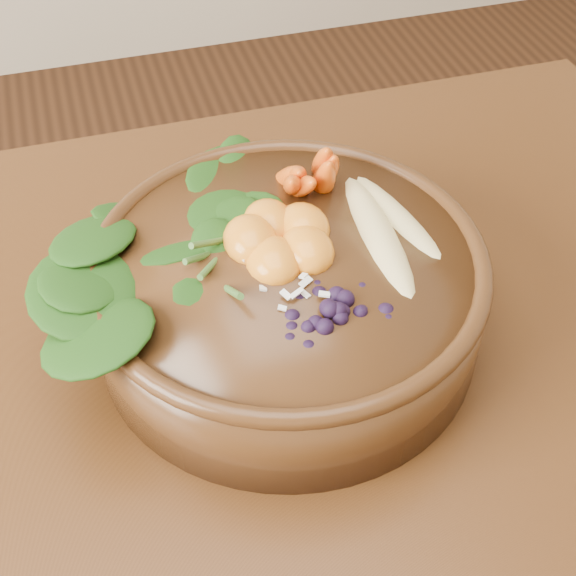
# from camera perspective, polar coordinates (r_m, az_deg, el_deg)

# --- Properties ---
(stoneware_bowl) EXTENTS (0.36, 0.36, 0.09)m
(stoneware_bowl) POSITION_cam_1_polar(r_m,az_deg,el_deg) (0.67, 0.00, -0.60)
(stoneware_bowl) COLOR #472A13
(stoneware_bowl) RESTS_ON dining_table
(kale_heap) EXTENTS (0.23, 0.21, 0.05)m
(kale_heap) POSITION_cam_1_polar(r_m,az_deg,el_deg) (0.66, -6.39, 6.08)
(kale_heap) COLOR #1E4B11
(kale_heap) RESTS_ON stoneware_bowl
(carrot_cluster) EXTENTS (0.07, 0.07, 0.09)m
(carrot_cluster) POSITION_cam_1_polar(r_m,az_deg,el_deg) (0.69, 1.49, 10.64)
(carrot_cluster) COLOR #D95916
(carrot_cluster) RESTS_ON stoneware_bowl
(banana_halves) EXTENTS (0.07, 0.19, 0.03)m
(banana_halves) POSITION_cam_1_polar(r_m,az_deg,el_deg) (0.67, 7.20, 5.53)
(banana_halves) COLOR #E0CC84
(banana_halves) RESTS_ON stoneware_bowl
(mandarin_cluster) EXTENTS (0.11, 0.11, 0.04)m
(mandarin_cluster) POSITION_cam_1_polar(r_m,az_deg,el_deg) (0.64, -0.54, 4.45)
(mandarin_cluster) COLOR orange
(mandarin_cluster) RESTS_ON stoneware_bowl
(blueberry_pile) EXTENTS (0.16, 0.13, 0.04)m
(blueberry_pile) POSITION_cam_1_polar(r_m,az_deg,el_deg) (0.58, 2.97, -0.29)
(blueberry_pile) COLOR black
(blueberry_pile) RESTS_ON stoneware_bowl
(coconut_flakes) EXTENTS (0.11, 0.09, 0.01)m
(coconut_flakes) POSITION_cam_1_polar(r_m,az_deg,el_deg) (0.62, 1.02, 1.19)
(coconut_flakes) COLOR white
(coconut_flakes) RESTS_ON stoneware_bowl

